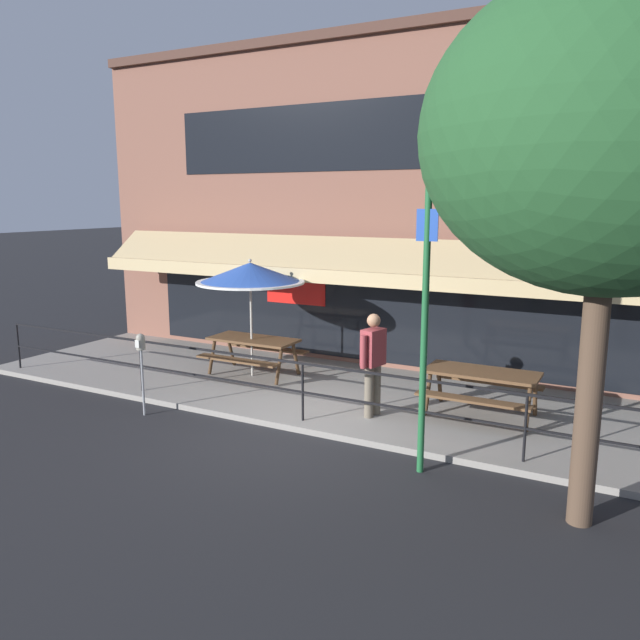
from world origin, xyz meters
TOP-DOWN VIEW (x-y plane):
  - ground_plane at (0.00, 0.00)m, footprint 120.00×120.00m
  - patio_deck at (0.00, 2.00)m, footprint 15.00×4.00m
  - restaurant_building at (-0.00, 4.22)m, footprint 15.00×1.60m
  - patio_railing at (0.00, 0.30)m, footprint 13.84×0.04m
  - picnic_table_left at (-2.20, 2.16)m, footprint 1.80×1.42m
  - picnic_table_centre at (2.48, 1.86)m, footprint 1.80×1.42m
  - patio_umbrella_left at (-2.20, 2.10)m, footprint 2.14×2.14m
  - pedestrian_walking at (0.90, 1.04)m, footprint 0.33×0.61m
  - parking_meter_near at (-2.65, -0.50)m, footprint 0.15×0.16m
  - street_sign_pole at (2.24, -0.45)m, footprint 0.28×0.09m
  - street_tree_curbside at (4.39, -0.97)m, footprint 3.92×3.53m

SIDE VIEW (x-z plane):
  - ground_plane at x=0.00m, z-range 0.00..0.00m
  - patio_deck at x=0.00m, z-range 0.00..0.10m
  - picnic_table_left at x=-2.20m, z-range 0.33..1.08m
  - picnic_table_centre at x=2.48m, z-range 0.33..1.08m
  - patio_railing at x=0.00m, z-range 0.32..1.28m
  - pedestrian_walking at x=0.90m, z-range 0.20..1.91m
  - parking_meter_near at x=-2.65m, z-range 0.44..1.86m
  - patio_umbrella_left at x=-2.20m, z-range 0.99..3.37m
  - street_sign_pole at x=2.24m, z-range 0.06..4.63m
  - restaurant_building at x=0.00m, z-range -0.02..6.99m
  - street_tree_curbside at x=4.39m, z-range 1.22..7.74m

